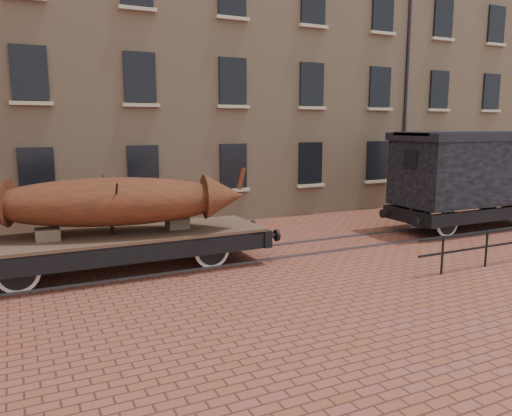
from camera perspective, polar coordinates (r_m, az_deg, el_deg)
name	(u,v)px	position (r m, az deg, el deg)	size (l,w,h in m)	color
ground	(269,253)	(14.90, 1.49, -5.17)	(90.00, 90.00, 0.00)	brown
warehouse_cream	(229,56)	(24.95, -3.07, 16.93)	(40.00, 10.19, 14.00)	tan
rail_track	(269,252)	(14.89, 1.49, -5.06)	(30.00, 1.52, 0.06)	#59595E
flatcar_wagon	(117,242)	(13.32, -15.64, -3.72)	(8.60, 2.33, 1.30)	brown
iron_boat	(111,201)	(13.11, -16.26, 0.73)	(6.94, 3.15, 1.65)	maroon
goods_van	(472,168)	(19.73, 23.51, 4.18)	(6.83, 2.49, 3.53)	black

